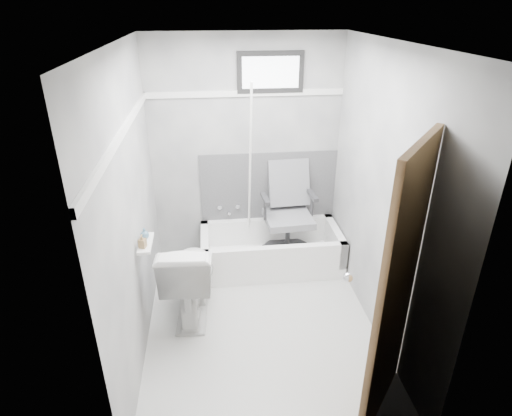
{
  "coord_description": "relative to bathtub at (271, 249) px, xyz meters",
  "views": [
    {
      "loc": [
        -0.39,
        -3.03,
        2.65
      ],
      "look_at": [
        0.0,
        0.35,
        1.0
      ],
      "focal_mm": 30.0,
      "sensor_mm": 36.0,
      "label": 1
    }
  ],
  "objects": [
    {
      "name": "floor",
      "position": [
        -0.23,
        -0.93,
        -0.21
      ],
      "size": [
        2.6,
        2.6,
        0.0
      ],
      "primitive_type": "plane",
      "color": "silver",
      "rests_on": "ground"
    },
    {
      "name": "ceiling",
      "position": [
        -0.23,
        -0.93,
        2.19
      ],
      "size": [
        2.6,
        2.6,
        0.0
      ],
      "primitive_type": "plane",
      "rotation": [
        3.14,
        0.0,
        0.0
      ],
      "color": "silver",
      "rests_on": "floor"
    },
    {
      "name": "wall_back",
      "position": [
        -0.23,
        0.37,
        0.99
      ],
      "size": [
        2.0,
        0.02,
        2.4
      ],
      "primitive_type": "cube",
      "color": "slate",
      "rests_on": "floor"
    },
    {
      "name": "wall_front",
      "position": [
        -0.23,
        -2.23,
        0.99
      ],
      "size": [
        2.0,
        0.02,
        2.4
      ],
      "primitive_type": "cube",
      "color": "slate",
      "rests_on": "floor"
    },
    {
      "name": "wall_left",
      "position": [
        -1.23,
        -0.93,
        0.99
      ],
      "size": [
        0.02,
        2.6,
        2.4
      ],
      "primitive_type": "cube",
      "color": "slate",
      "rests_on": "floor"
    },
    {
      "name": "wall_right",
      "position": [
        0.77,
        -0.93,
        0.99
      ],
      "size": [
        0.02,
        2.6,
        2.4
      ],
      "primitive_type": "cube",
      "color": "slate",
      "rests_on": "floor"
    },
    {
      "name": "bathtub",
      "position": [
        0.0,
        0.0,
        0.0
      ],
      "size": [
        1.5,
        0.7,
        0.42
      ],
      "primitive_type": null,
      "color": "white",
      "rests_on": "floor"
    },
    {
      "name": "office_chair",
      "position": [
        0.19,
        0.05,
        0.41
      ],
      "size": [
        0.61,
        0.61,
        1.0
      ],
      "primitive_type": null,
      "rotation": [
        0.0,
        0.0,
        0.06
      ],
      "color": "slate",
      "rests_on": "bathtub"
    },
    {
      "name": "toilet",
      "position": [
        -0.85,
        -0.7,
        0.19
      ],
      "size": [
        0.52,
        0.85,
        0.81
      ],
      "primitive_type": "imported",
      "rotation": [
        0.0,
        0.0,
        3.07
      ],
      "color": "white",
      "rests_on": "floor"
    },
    {
      "name": "door",
      "position": [
        0.75,
        -2.21,
        0.79
      ],
      "size": [
        0.78,
        0.78,
        2.0
      ],
      "primitive_type": null,
      "color": "brown",
      "rests_on": "floor"
    },
    {
      "name": "window",
      "position": [
        0.02,
        0.36,
        1.81
      ],
      "size": [
        0.66,
        0.04,
        0.4
      ],
      "primitive_type": null,
      "color": "black",
      "rests_on": "wall_back"
    },
    {
      "name": "backerboard",
      "position": [
        0.02,
        0.36,
        0.59
      ],
      "size": [
        1.5,
        0.02,
        0.78
      ],
      "primitive_type": "cube",
      "color": "#4C4C4F",
      "rests_on": "wall_back"
    },
    {
      "name": "trim_back",
      "position": [
        -0.23,
        0.36,
        1.61
      ],
      "size": [
        2.0,
        0.02,
        0.06
      ],
      "primitive_type": "cube",
      "color": "white",
      "rests_on": "wall_back"
    },
    {
      "name": "trim_left",
      "position": [
        -1.22,
        -0.93,
        1.61
      ],
      "size": [
        0.02,
        2.6,
        0.06
      ],
      "primitive_type": "cube",
      "color": "white",
      "rests_on": "wall_left"
    },
    {
      "name": "pole",
      "position": [
        -0.21,
        0.13,
        0.84
      ],
      "size": [
        0.02,
        0.43,
        1.91
      ],
      "primitive_type": "cylinder",
      "rotation": [
        0.21,
        0.0,
        0.0
      ],
      "color": "white",
      "rests_on": "bathtub"
    },
    {
      "name": "shelf",
      "position": [
        -1.16,
        -0.92,
        0.69
      ],
      "size": [
        0.1,
        0.32,
        0.02
      ],
      "primitive_type": "cube",
      "color": "white",
      "rests_on": "wall_left"
    },
    {
      "name": "soap_bottle_a",
      "position": [
        -1.17,
        -1.0,
        0.76
      ],
      "size": [
        0.07,
        0.07,
        0.12
      ],
      "primitive_type": "imported",
      "rotation": [
        0.0,
        0.0,
        -0.32
      ],
      "color": "olive",
      "rests_on": "shelf"
    },
    {
      "name": "soap_bottle_b",
      "position": [
        -1.17,
        -0.86,
        0.75
      ],
      "size": [
        0.09,
        0.09,
        0.09
      ],
      "primitive_type": "imported",
      "rotation": [
        0.0,
        0.0,
        0.25
      ],
      "color": "slate",
      "rests_on": "shelf"
    },
    {
      "name": "faucet",
      "position": [
        -0.43,
        0.34,
        0.34
      ],
      "size": [
        0.26,
        0.1,
        0.16
      ],
      "primitive_type": null,
      "color": "silver",
      "rests_on": "wall_back"
    }
  ]
}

